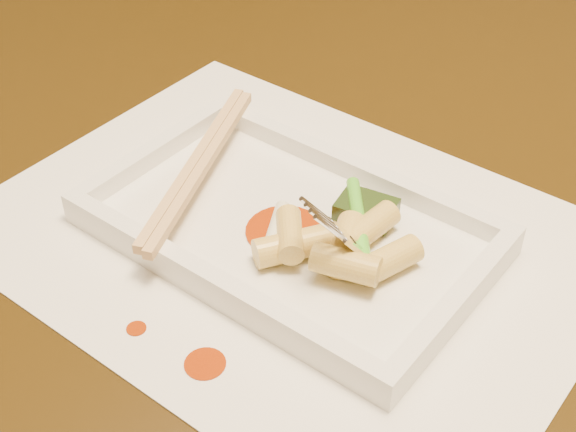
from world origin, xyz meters
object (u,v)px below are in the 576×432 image
Objects in this scene: fork at (403,162)px; placemat at (288,238)px; table at (303,265)px; chopstick_a at (195,162)px; plate_base at (288,232)px.

placemat is at bearing -165.58° from fork.
chopstick_a is at bearing -119.69° from table.
table is 0.15m from chopstick_a.
placemat is at bearing 0.00° from chopstick_a.
table is 0.22m from fork.
table is 7.29× the size of chopstick_a.
placemat is 2.86× the size of fork.
placemat is at bearing -60.88° from table.
plate_base is 1.86× the size of fork.
chopstick_a reaches higher than plate_base.
placemat is 1.54× the size of plate_base.
fork is at bearing -26.35° from table.
fork reaches higher than table.
fork is (0.15, 0.02, 0.06)m from chopstick_a.
table is 10.00× the size of fork.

